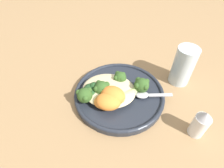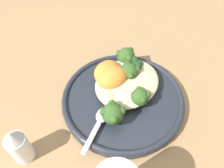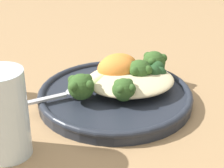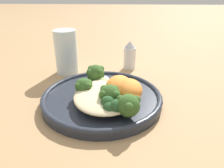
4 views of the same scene
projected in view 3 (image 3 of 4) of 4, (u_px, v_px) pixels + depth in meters
name	position (u px, v px, depth m)	size (l,w,h in m)	color
ground_plane	(115.00, 102.00, 0.62)	(4.00, 4.00, 0.00)	#9E7A51
plate	(117.00, 94.00, 0.62)	(0.25, 0.25, 0.02)	#232833
quinoa_mound	(130.00, 80.00, 0.62)	(0.15, 0.12, 0.02)	beige
broccoli_stalk_0	(88.00, 85.00, 0.59)	(0.10, 0.10, 0.04)	#ADC675
broccoli_stalk_1	(122.00, 87.00, 0.58)	(0.04, 0.11, 0.04)	#ADC675
broccoli_stalk_2	(137.00, 72.00, 0.63)	(0.09, 0.06, 0.04)	#ADC675
broccoli_stalk_3	(148.00, 64.00, 0.66)	(0.13, 0.05, 0.04)	#ADC675
sweet_potato_chunk_0	(124.00, 66.00, 0.66)	(0.05, 0.04, 0.03)	orange
sweet_potato_chunk_1	(119.00, 65.00, 0.65)	(0.06, 0.05, 0.04)	orange
sweet_potato_chunk_2	(117.00, 69.00, 0.63)	(0.07, 0.05, 0.04)	orange
kale_tuft	(153.00, 72.00, 0.64)	(0.04, 0.05, 0.03)	#234723
spoon	(70.00, 93.00, 0.59)	(0.10, 0.04, 0.01)	#B7B7BC
water_glass	(4.00, 114.00, 0.47)	(0.06, 0.06, 0.12)	silver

